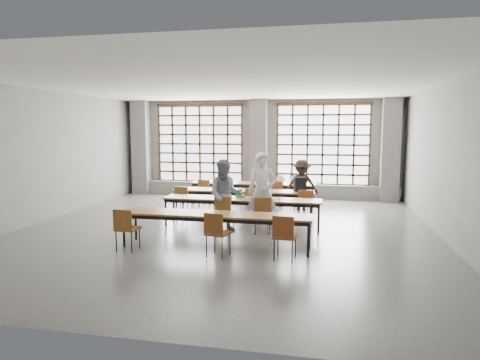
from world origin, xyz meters
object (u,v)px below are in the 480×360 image
desk_row_c (242,201)px  chair_mid_right (306,203)px  chair_back_left (205,190)px  chair_mid_centre (253,201)px  chair_back_right (301,193)px  backpack (300,184)px  student_back (302,185)px  red_pouch (128,226)px  chair_front_left (224,210)px  desk_row_a (253,185)px  student_male (262,193)px  desk_row_d (215,216)px  student_female (225,195)px  chair_mid_left (183,198)px  chair_near_mid (216,230)px  plastic_bag (281,179)px  laptop_front (264,196)px  green_box (240,196)px  chair_front_right (262,211)px  phone (248,199)px  chair_back_mid (276,192)px  laptop_back (295,181)px  chair_near_right (284,233)px  mouse (279,199)px  desk_row_b (243,192)px  chair_near_left (126,225)px

desk_row_c → chair_mid_right: 1.77m
chair_back_left → chair_mid_centre: 2.47m
chair_back_right → backpack: bearing=-88.2°
student_back → red_pouch: bearing=-127.9°
chair_front_left → red_pouch: bearing=-128.9°
desk_row_a → chair_mid_centre: (0.41, -2.29, -0.13)m
chair_mid_centre → student_male: size_ratio=0.46×
chair_mid_right → desk_row_a: bearing=128.5°
desk_row_d → student_female: student_female is taller
chair_mid_left → backpack: bearing=12.0°
desk_row_a → chair_front_left: chair_front_left is taller
desk_row_a → chair_back_right: chair_back_right is taller
chair_mid_left → backpack: (3.21, 0.68, 0.39)m
chair_near_mid → plastic_bag: plastic_bag is taller
red_pouch → desk_row_a: bearing=74.1°
backpack → red_pouch: (-3.22, -4.03, -0.43)m
chair_mid_left → laptop_front: bearing=-16.2°
student_male → red_pouch: student_male is taller
desk_row_c → chair_back_right: (1.33, 2.46, -0.13)m
laptop_front → green_box: size_ratio=1.58×
student_back → desk_row_a: bearing=156.7°
chair_mid_centre → chair_front_right: size_ratio=1.00×
chair_front_left → laptop_front: 1.16m
chair_front_right → student_male: bearing=98.6°
phone → student_back: bearing=66.5°
chair_front_right → red_pouch: bearing=-142.2°
desk_row_a → phone: bearing=-82.3°
student_back → green_box: size_ratio=6.14×
student_back → backpack: 1.12m
chair_back_mid → plastic_bag: size_ratio=3.08×
chair_front_left → laptop_back: 4.09m
chair_near_right → student_male: bearing=109.1°
student_female → mouse: student_female is taller
chair_mid_right → phone: 1.67m
laptop_back → mouse: laptop_back is taller
chair_back_left → chair_back_mid: 2.23m
chair_mid_right → green_box: 1.79m
desk_row_d → chair_mid_centre: bearing=83.5°
desk_row_a → chair_back_right: (1.58, -0.63, -0.13)m
desk_row_b → plastic_bag: 1.93m
chair_back_mid → mouse: bearing=-81.3°
mouse → phone: size_ratio=0.75×
chair_back_right → backpack: size_ratio=2.20×
chair_back_left → desk_row_a: bearing=24.0°
chair_near_right → red_pouch: size_ratio=4.40×
chair_near_left → phone: (2.04, 2.53, 0.20)m
chair_back_right → chair_mid_right: 1.68m
chair_mid_left → student_male: student_male is taller
chair_front_right → green_box: chair_front_right is taller
desk_row_c → chair_back_mid: size_ratio=4.55×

